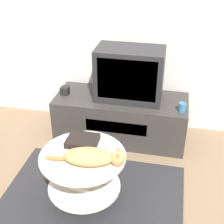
{
  "coord_description": "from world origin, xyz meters",
  "views": [
    {
      "loc": [
        0.57,
        -1.83,
        2.02
      ],
      "look_at": [
        0.08,
        0.49,
        0.62
      ],
      "focal_mm": 50.0,
      "sensor_mm": 36.0,
      "label": 1
    }
  ],
  "objects_px": {
    "speaker": "(65,90)",
    "dvd_box": "(83,141)",
    "tv": "(130,74)",
    "cat": "(92,157)"
  },
  "relations": [
    {
      "from": "tv",
      "to": "dvd_box",
      "type": "bearing_deg",
      "value": -105.44
    },
    {
      "from": "tv",
      "to": "dvd_box",
      "type": "height_order",
      "value": "tv"
    },
    {
      "from": "speaker",
      "to": "dvd_box",
      "type": "distance_m",
      "value": 0.93
    },
    {
      "from": "speaker",
      "to": "dvd_box",
      "type": "bearing_deg",
      "value": -61.72
    },
    {
      "from": "tv",
      "to": "cat",
      "type": "bearing_deg",
      "value": -95.26
    },
    {
      "from": "dvd_box",
      "to": "tv",
      "type": "bearing_deg",
      "value": 74.56
    },
    {
      "from": "tv",
      "to": "dvd_box",
      "type": "relative_size",
      "value": 2.63
    },
    {
      "from": "dvd_box",
      "to": "speaker",
      "type": "bearing_deg",
      "value": 118.28
    },
    {
      "from": "speaker",
      "to": "dvd_box",
      "type": "height_order",
      "value": "speaker"
    },
    {
      "from": "speaker",
      "to": "tv",
      "type": "bearing_deg",
      "value": 4.96
    }
  ]
}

